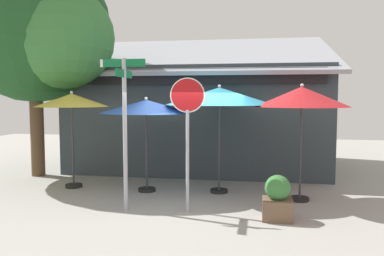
{
  "coord_description": "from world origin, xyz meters",
  "views": [
    {
      "loc": [
        1.54,
        -8.54,
        2.41
      ],
      "look_at": [
        -0.11,
        1.2,
        1.6
      ],
      "focal_mm": 35.98,
      "sensor_mm": 36.0,
      "label": 1
    }
  ],
  "objects_px": {
    "patio_umbrella_mustard_left": "(72,101)",
    "shade_tree": "(39,29)",
    "patio_umbrella_royal_blue_center": "(146,107)",
    "sidewalk_planter": "(278,199)",
    "stop_sign": "(187,120)",
    "patio_umbrella_crimson_far_right": "(302,98)",
    "patio_umbrella_teal_right": "(219,97)",
    "street_sign_post": "(125,118)"
  },
  "relations": [
    {
      "from": "patio_umbrella_mustard_left",
      "to": "shade_tree",
      "type": "distance_m",
      "value": 2.85
    },
    {
      "from": "patio_umbrella_royal_blue_center",
      "to": "shade_tree",
      "type": "relative_size",
      "value": 0.36
    },
    {
      "from": "patio_umbrella_royal_blue_center",
      "to": "sidewalk_planter",
      "type": "relative_size",
      "value": 2.74
    },
    {
      "from": "stop_sign",
      "to": "shade_tree",
      "type": "distance_m",
      "value": 6.16
    },
    {
      "from": "patio_umbrella_mustard_left",
      "to": "patio_umbrella_crimson_far_right",
      "type": "distance_m",
      "value": 5.8
    },
    {
      "from": "stop_sign",
      "to": "sidewalk_planter",
      "type": "height_order",
      "value": "stop_sign"
    },
    {
      "from": "patio_umbrella_mustard_left",
      "to": "shade_tree",
      "type": "xyz_separation_m",
      "value": [
        -1.54,
        1.15,
        2.1
      ]
    },
    {
      "from": "stop_sign",
      "to": "patio_umbrella_teal_right",
      "type": "height_order",
      "value": "stop_sign"
    },
    {
      "from": "street_sign_post",
      "to": "patio_umbrella_teal_right",
      "type": "xyz_separation_m",
      "value": [
        1.82,
        1.8,
        0.44
      ]
    },
    {
      "from": "street_sign_post",
      "to": "patio_umbrella_mustard_left",
      "type": "height_order",
      "value": "street_sign_post"
    },
    {
      "from": "street_sign_post",
      "to": "stop_sign",
      "type": "distance_m",
      "value": 1.33
    },
    {
      "from": "patio_umbrella_teal_right",
      "to": "shade_tree",
      "type": "height_order",
      "value": "shade_tree"
    },
    {
      "from": "patio_umbrella_mustard_left",
      "to": "sidewalk_planter",
      "type": "height_order",
      "value": "patio_umbrella_mustard_left"
    },
    {
      "from": "street_sign_post",
      "to": "patio_umbrella_crimson_far_right",
      "type": "xyz_separation_m",
      "value": [
        3.74,
        1.36,
        0.42
      ]
    },
    {
      "from": "patio_umbrella_royal_blue_center",
      "to": "patio_umbrella_crimson_far_right",
      "type": "xyz_separation_m",
      "value": [
        3.75,
        -0.26,
        0.24
      ]
    },
    {
      "from": "patio_umbrella_mustard_left",
      "to": "patio_umbrella_crimson_far_right",
      "type": "relative_size",
      "value": 0.95
    },
    {
      "from": "stop_sign",
      "to": "sidewalk_planter",
      "type": "distance_m",
      "value": 2.39
    },
    {
      "from": "street_sign_post",
      "to": "patio_umbrella_mustard_left",
      "type": "xyz_separation_m",
      "value": [
        -2.05,
        1.72,
        0.32
      ]
    },
    {
      "from": "patio_umbrella_royal_blue_center",
      "to": "patio_umbrella_crimson_far_right",
      "type": "height_order",
      "value": "patio_umbrella_crimson_far_right"
    },
    {
      "from": "stop_sign",
      "to": "shade_tree",
      "type": "relative_size",
      "value": 0.42
    },
    {
      "from": "stop_sign",
      "to": "patio_umbrella_royal_blue_center",
      "type": "distance_m",
      "value": 2.04
    },
    {
      "from": "shade_tree",
      "to": "patio_umbrella_teal_right",
      "type": "bearing_deg",
      "value": -11.1
    },
    {
      "from": "sidewalk_planter",
      "to": "street_sign_post",
      "type": "bearing_deg",
      "value": 178.09
    },
    {
      "from": "shade_tree",
      "to": "sidewalk_planter",
      "type": "relative_size",
      "value": 7.69
    },
    {
      "from": "shade_tree",
      "to": "sidewalk_planter",
      "type": "height_order",
      "value": "shade_tree"
    },
    {
      "from": "stop_sign",
      "to": "patio_umbrella_teal_right",
      "type": "xyz_separation_m",
      "value": [
        0.49,
        1.71,
        0.48
      ]
    },
    {
      "from": "shade_tree",
      "to": "patio_umbrella_royal_blue_center",
      "type": "bearing_deg",
      "value": -19.15
    },
    {
      "from": "patio_umbrella_teal_right",
      "to": "shade_tree",
      "type": "distance_m",
      "value": 5.86
    },
    {
      "from": "patio_umbrella_royal_blue_center",
      "to": "street_sign_post",
      "type": "bearing_deg",
      "value": -89.68
    },
    {
      "from": "stop_sign",
      "to": "sidewalk_planter",
      "type": "relative_size",
      "value": 3.19
    },
    {
      "from": "street_sign_post",
      "to": "patio_umbrella_crimson_far_right",
      "type": "height_order",
      "value": "street_sign_post"
    },
    {
      "from": "stop_sign",
      "to": "patio_umbrella_mustard_left",
      "type": "relative_size",
      "value": 1.09
    },
    {
      "from": "stop_sign",
      "to": "patio_umbrella_crimson_far_right",
      "type": "relative_size",
      "value": 1.03
    },
    {
      "from": "patio_umbrella_mustard_left",
      "to": "sidewalk_planter",
      "type": "bearing_deg",
      "value": -19.29
    },
    {
      "from": "patio_umbrella_mustard_left",
      "to": "patio_umbrella_royal_blue_center",
      "type": "xyz_separation_m",
      "value": [
        2.04,
        -0.1,
        -0.14
      ]
    },
    {
      "from": "patio_umbrella_royal_blue_center",
      "to": "patio_umbrella_teal_right",
      "type": "bearing_deg",
      "value": 5.75
    },
    {
      "from": "patio_umbrella_mustard_left",
      "to": "patio_umbrella_royal_blue_center",
      "type": "height_order",
      "value": "patio_umbrella_mustard_left"
    },
    {
      "from": "patio_umbrella_teal_right",
      "to": "sidewalk_planter",
      "type": "distance_m",
      "value": 3.08
    },
    {
      "from": "patio_umbrella_mustard_left",
      "to": "patio_umbrella_teal_right",
      "type": "xyz_separation_m",
      "value": [
        3.87,
        0.08,
        0.12
      ]
    },
    {
      "from": "patio_umbrella_teal_right",
      "to": "street_sign_post",
      "type": "bearing_deg",
      "value": -135.23
    },
    {
      "from": "patio_umbrella_crimson_far_right",
      "to": "shade_tree",
      "type": "xyz_separation_m",
      "value": [
        -7.34,
        1.51,
        2.0
      ]
    },
    {
      "from": "patio_umbrella_teal_right",
      "to": "sidewalk_planter",
      "type": "xyz_separation_m",
      "value": [
        1.34,
        -1.91,
        -2.0
      ]
    }
  ]
}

